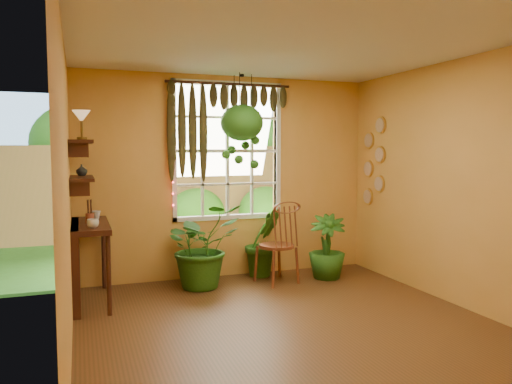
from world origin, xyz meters
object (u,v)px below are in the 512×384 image
windsor_chair (278,256)px  potted_plant_mid (263,242)px  potted_plant_left (202,245)px  counter_ledge (81,254)px  hanging_basket (242,129)px

windsor_chair → potted_plant_mid: windsor_chair is taller
windsor_chair → potted_plant_left: size_ratio=1.16×
potted_plant_mid → counter_ledge: bearing=-169.0°
counter_ledge → windsor_chair: (2.40, 0.04, -0.20)m
potted_plant_left → hanging_basket: bearing=23.5°
windsor_chair → hanging_basket: 1.72m
counter_ledge → potted_plant_mid: bearing=11.0°
potted_plant_left → hanging_basket: size_ratio=0.84×
counter_ledge → potted_plant_left: size_ratio=1.14×
hanging_basket → counter_ledge: bearing=-167.6°
potted_plant_left → potted_plant_mid: (0.92, 0.27, -0.06)m
potted_plant_mid → hanging_basket: (-0.31, -0.01, 1.52)m
potted_plant_mid → hanging_basket: size_ratio=0.75×
counter_ledge → potted_plant_mid: 2.39m
windsor_chair → potted_plant_left: windsor_chair is taller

